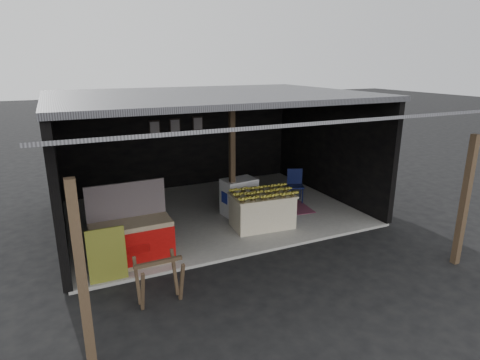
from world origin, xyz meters
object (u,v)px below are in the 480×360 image
plastic_chair (295,182)px  banana_table (262,211)px  water_barrel (285,207)px  neighbor_stall (132,240)px  white_crate (239,197)px  sawhorse (159,276)px

plastic_chair → banana_table: bearing=-121.0°
banana_table → water_barrel: size_ratio=3.31×
neighbor_stall → plastic_chair: size_ratio=1.73×
neighbor_stall → plastic_chair: 4.99m
neighbor_stall → banana_table: bearing=8.7°
white_crate → water_barrel: white_crate is taller
banana_table → neighbor_stall: neighbor_stall is taller
white_crate → plastic_chair: 1.83m
banana_table → white_crate: size_ratio=1.63×
sawhorse → plastic_chair: size_ratio=0.88×
water_barrel → white_crate: bearing=148.6°
white_crate → water_barrel: bearing=-37.7°
sawhorse → water_barrel: size_ratio=1.72×
banana_table → neighbor_stall: 3.07m
white_crate → water_barrel: size_ratio=2.03×
white_crate → neighbor_stall: (-2.88, -1.46, 0.00)m
white_crate → sawhorse: (-2.72, -2.89, -0.04)m
water_barrel → plastic_chair: bearing=46.8°
white_crate → neighbor_stall: size_ratio=0.60×
banana_table → plastic_chair: 2.06m
water_barrel → plastic_chair: (0.83, 0.88, 0.29)m
sawhorse → neighbor_stall: bearing=94.6°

